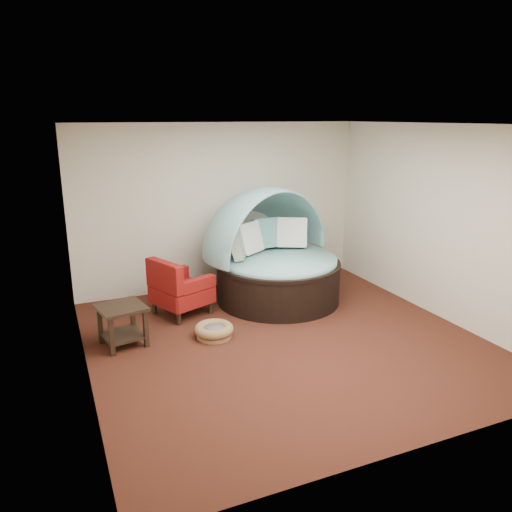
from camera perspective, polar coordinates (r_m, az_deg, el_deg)
name	(u,v)px	position (r m, az deg, el deg)	size (l,w,h in m)	color
floor	(285,340)	(6.78, 3.28, -9.58)	(5.00, 5.00, 0.00)	#441C13
wall_back	(221,207)	(8.57, -4.02, 5.63)	(5.00, 5.00, 0.00)	beige
wall_front	(422,305)	(4.33, 18.46, -5.35)	(5.00, 5.00, 0.00)	beige
wall_left	(78,260)	(5.69, -19.70, -0.47)	(5.00, 5.00, 0.00)	beige
wall_right	(440,223)	(7.74, 20.32, 3.59)	(5.00, 5.00, 0.00)	beige
ceiling	(288,124)	(6.14, 3.70, 14.80)	(5.00, 5.00, 0.00)	white
canopy_daybed	(273,249)	(8.00, 2.00, 0.85)	(2.54, 2.50, 1.83)	black
pet_basket	(214,331)	(6.84, -4.82, -8.48)	(0.58, 0.58, 0.18)	olive
red_armchair	(179,289)	(7.54, -8.82, -3.74)	(0.99, 0.99, 0.88)	black
side_table	(122,320)	(6.74, -15.05, -7.05)	(0.66, 0.66, 0.54)	black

